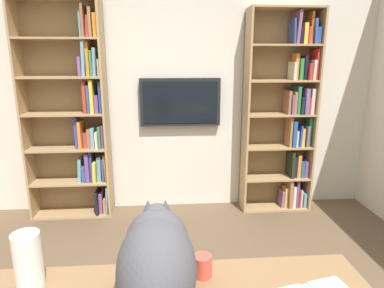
{
  "coord_description": "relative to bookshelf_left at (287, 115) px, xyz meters",
  "views": [
    {
      "loc": [
        0.09,
        1.48,
        1.67
      ],
      "look_at": [
        -0.11,
        -1.06,
        1.02
      ],
      "focal_mm": 31.51,
      "sensor_mm": 36.0,
      "label": 1
    }
  ],
  "objects": [
    {
      "name": "wall_back",
      "position": [
        1.22,
        -0.17,
        0.28
      ],
      "size": [
        4.52,
        0.06,
        2.7
      ],
      "primitive_type": "cube",
      "color": "silver",
      "rests_on": "ground"
    },
    {
      "name": "bookshelf_left",
      "position": [
        0.0,
        0.0,
        0.0
      ],
      "size": [
        0.76,
        0.28,
        2.17
      ],
      "color": "tan",
      "rests_on": "ground"
    },
    {
      "name": "bookshelf_right",
      "position": [
        2.25,
        -0.0,
        0.02
      ],
      "size": [
        0.84,
        0.28,
        2.24
      ],
      "color": "tan",
      "rests_on": "ground"
    },
    {
      "name": "wall_mounted_tv",
      "position": [
        1.16,
        -0.09,
        0.14
      ],
      "size": [
        0.86,
        0.07,
        0.51
      ],
      "color": "black"
    },
    {
      "name": "cat",
      "position": [
        1.36,
        2.43,
        -0.12
      ],
      "size": [
        0.3,
        0.59,
        0.37
      ],
      "color": "#4C4C51",
      "rests_on": "desk"
    },
    {
      "name": "paper_towel_roll",
      "position": [
        1.88,
        2.3,
        -0.19
      ],
      "size": [
        0.11,
        0.11,
        0.24
      ],
      "primitive_type": "cylinder",
      "color": "white",
      "rests_on": "desk"
    },
    {
      "name": "coffee_mug",
      "position": [
        1.17,
        2.28,
        -0.26
      ],
      "size": [
        0.08,
        0.08,
        0.1
      ],
      "primitive_type": "cylinder",
      "color": "#D84C3F",
      "rests_on": "desk"
    }
  ]
}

